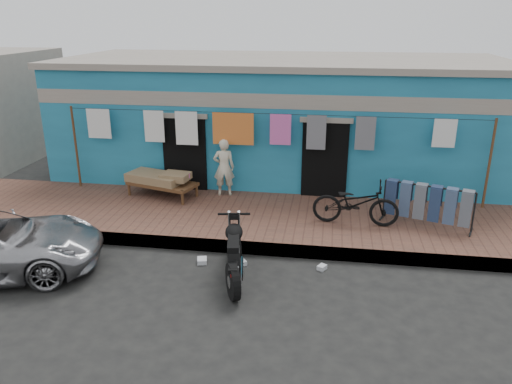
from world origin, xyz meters
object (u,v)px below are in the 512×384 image
seated_person (224,167)px  charpoy (162,184)px  motorcycle (234,251)px  jeans_rack (427,204)px  bicycle (356,198)px

seated_person → charpoy: seated_person is taller
motorcycle → charpoy: motorcycle is taller
seated_person → jeans_rack: size_ratio=0.73×
seated_person → motorcycle: (0.96, -3.65, -0.42)m
bicycle → charpoy: 4.76m
seated_person → jeans_rack: bearing=155.2°
motorcycle → charpoy: bearing=116.5°
bicycle → seated_person: bearing=69.9°
seated_person → bicycle: seated_person is taller
seated_person → jeans_rack: 4.80m
charpoy → bicycle: bearing=-12.8°
seated_person → motorcycle: 3.80m
charpoy → motorcycle: bearing=-53.7°
jeans_rack → motorcycle: bearing=-146.2°
motorcycle → jeans_rack: bearing=23.9°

